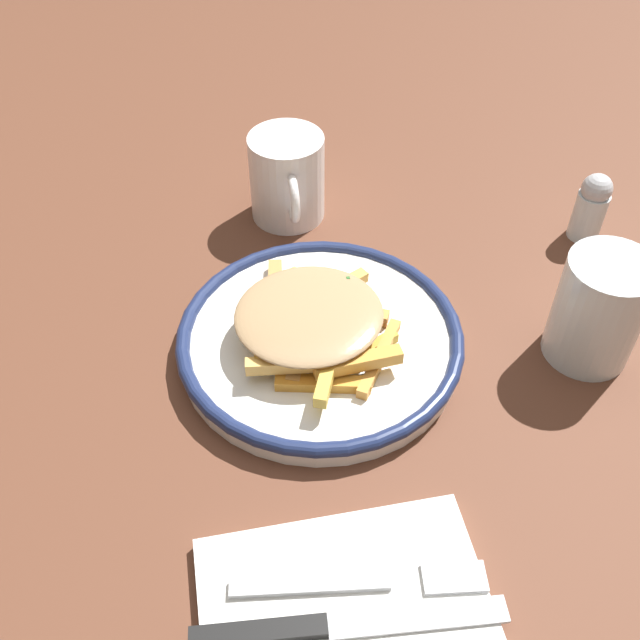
% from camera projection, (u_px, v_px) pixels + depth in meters
% --- Properties ---
extents(ground_plane, '(2.60, 2.60, 0.00)m').
position_uv_depth(ground_plane, '(320.00, 350.00, 0.66)').
color(ground_plane, brown).
extents(plate, '(0.26, 0.26, 0.03)m').
position_uv_depth(plate, '(320.00, 340.00, 0.65)').
color(plate, white).
rests_on(plate, ground_plane).
extents(fries_heap, '(0.19, 0.16, 0.04)m').
position_uv_depth(fries_heap, '(313.00, 324.00, 0.63)').
color(fries_heap, '#E8AC4B').
rests_on(fries_heap, plate).
extents(napkin, '(0.17, 0.20, 0.01)m').
position_uv_depth(napkin, '(350.00, 629.00, 0.48)').
color(napkin, white).
rests_on(napkin, ground_plane).
extents(fork, '(0.04, 0.18, 0.01)m').
position_uv_depth(fork, '(360.00, 582.00, 0.50)').
color(fork, silver).
rests_on(fork, napkin).
extents(knife, '(0.03, 0.21, 0.01)m').
position_uv_depth(knife, '(322.00, 627.00, 0.48)').
color(knife, black).
rests_on(knife, napkin).
extents(water_glass, '(0.08, 0.08, 0.10)m').
position_uv_depth(water_glass, '(599.00, 310.00, 0.63)').
color(water_glass, silver).
rests_on(water_glass, ground_plane).
extents(coffee_mug, '(0.11, 0.08, 0.09)m').
position_uv_depth(coffee_mug, '(283.00, 178.00, 0.77)').
color(coffee_mug, white).
rests_on(coffee_mug, ground_plane).
extents(salt_shaker, '(0.03, 0.03, 0.08)m').
position_uv_depth(salt_shaker, '(591.00, 206.00, 0.75)').
color(salt_shaker, silver).
rests_on(salt_shaker, ground_plane).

